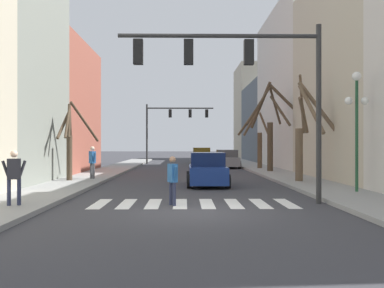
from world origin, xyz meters
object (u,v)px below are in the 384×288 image
(pedestrian_waiting_at_curb, at_px, (14,173))
(street_tree_right_near, at_px, (71,139))
(car_driving_away_lane, at_px, (207,170))
(car_at_intersection, at_px, (227,159))
(pedestrian_crossing_street, at_px, (173,176))
(pedestrian_on_left_sidewalk, at_px, (92,159))
(traffic_signal_near, at_px, (243,70))
(traffic_signal_far, at_px, (172,120))
(street_tree_left_mid, at_px, (257,139))
(street_tree_right_mid, at_px, (272,126))
(street_lamp_right_corner, at_px, (357,107))
(street_tree_left_near, at_px, (305,132))
(car_parked_right_far, at_px, (201,156))

(pedestrian_waiting_at_curb, bearing_deg, street_tree_right_near, 77.67)
(car_driving_away_lane, relative_size, car_at_intersection, 0.90)
(pedestrian_crossing_street, bearing_deg, pedestrian_on_left_sidewalk, -0.02)
(traffic_signal_near, bearing_deg, traffic_signal_far, 96.00)
(traffic_signal_near, relative_size, pedestrian_on_left_sidewalk, 3.91)
(street_tree_left_mid, distance_m, street_tree_right_mid, 4.16)
(pedestrian_on_left_sidewalk, bearing_deg, street_tree_right_mid, 85.52)
(pedestrian_waiting_at_curb, bearing_deg, pedestrian_crossing_street, -4.61)
(traffic_signal_far, relative_size, street_tree_left_mid, 1.38)
(traffic_signal_near, relative_size, street_lamp_right_corner, 1.46)
(pedestrian_on_left_sidewalk, height_order, street_tree_left_near, street_tree_left_near)
(car_driving_away_lane, xyz_separation_m, street_tree_right_mid, (5.00, 9.45, 2.55))
(car_driving_away_lane, bearing_deg, traffic_signal_near, -172.34)
(traffic_signal_far, height_order, pedestrian_crossing_street, traffic_signal_far)
(street_tree_right_near, bearing_deg, street_lamp_right_corner, -24.63)
(car_driving_away_lane, relative_size, pedestrian_waiting_at_curb, 2.57)
(car_at_intersection, bearing_deg, pedestrian_crossing_street, 170.44)
(street_lamp_right_corner, xyz_separation_m, street_tree_right_near, (-12.65, 5.80, -1.20))
(car_parked_right_far, bearing_deg, traffic_signal_far, 86.45)
(traffic_signal_far, height_order, pedestrian_on_left_sidewalk, traffic_signal_far)
(pedestrian_crossing_street, height_order, pedestrian_waiting_at_curb, pedestrian_waiting_at_curb)
(street_tree_left_mid, relative_size, street_tree_right_near, 1.23)
(car_parked_right_far, bearing_deg, car_driving_away_lane, 178.52)
(traffic_signal_far, height_order, car_driving_away_lane, traffic_signal_far)
(car_parked_right_far, height_order, street_tree_right_near, street_tree_right_near)
(traffic_signal_near, bearing_deg, pedestrian_crossing_street, -170.78)
(traffic_signal_far, xyz_separation_m, pedestrian_crossing_street, (0.94, -31.90, -3.65))
(street_tree_right_mid, bearing_deg, traffic_signal_near, -104.38)
(car_driving_away_lane, relative_size, street_tree_left_mid, 0.85)
(traffic_signal_far, height_order, street_lamp_right_corner, traffic_signal_far)
(traffic_signal_near, relative_size, car_at_intersection, 1.43)
(car_driving_away_lane, distance_m, car_at_intersection, 17.14)
(pedestrian_on_left_sidewalk, bearing_deg, street_tree_left_mid, 99.35)
(pedestrian_crossing_street, bearing_deg, traffic_signal_far, -23.88)
(pedestrian_waiting_at_curb, bearing_deg, street_tree_right_mid, 40.52)
(street_tree_right_near, bearing_deg, street_tree_left_mid, 45.72)
(car_driving_away_lane, bearing_deg, pedestrian_crossing_street, 168.01)
(traffic_signal_far, bearing_deg, car_parked_right_far, -3.55)
(car_at_intersection, height_order, street_tree_left_near, street_tree_left_near)
(pedestrian_crossing_street, height_order, street_tree_left_near, street_tree_left_near)
(pedestrian_crossing_street, distance_m, street_tree_left_near, 10.46)
(traffic_signal_far, distance_m, pedestrian_on_left_sidewalk, 22.85)
(street_tree_right_mid, bearing_deg, car_at_intersection, 108.16)
(car_at_intersection, height_order, car_parked_right_far, car_parked_right_far)
(street_lamp_right_corner, distance_m, street_tree_left_near, 5.31)
(car_parked_right_far, height_order, street_tree_left_mid, street_tree_left_mid)
(traffic_signal_near, height_order, car_driving_away_lane, traffic_signal_near)
(traffic_signal_near, bearing_deg, pedestrian_on_left_sidewalk, 127.08)
(car_parked_right_far, distance_m, pedestrian_waiting_at_curb, 33.45)
(traffic_signal_far, relative_size, street_tree_left_near, 1.28)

